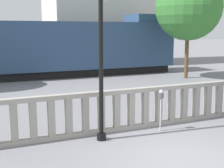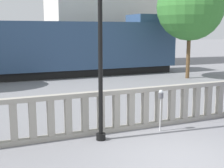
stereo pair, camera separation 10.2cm
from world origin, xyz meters
name	(u,v)px [view 1 (the left image)]	position (x,y,z in m)	size (l,w,h in m)	color
ground_plane	(179,159)	(0.00, 0.00, 0.00)	(160.00, 160.00, 0.00)	slate
balustrade	(131,109)	(0.00, 2.71, 0.69)	(13.43, 0.24, 1.37)	#9E998E
lamppost	(101,6)	(-1.29, 2.13, 3.91)	(0.44, 0.44, 5.95)	black
parking_meter	(161,98)	(0.79, 2.15, 1.10)	(0.16, 0.16, 1.37)	silver
tree_left	(189,7)	(8.53, 11.15, 4.74)	(4.41, 4.41, 6.96)	brown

